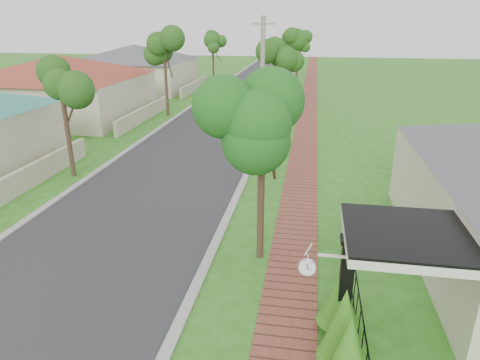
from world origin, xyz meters
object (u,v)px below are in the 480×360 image
Objects in this scene: parked_car_red at (263,92)px; near_tree at (262,123)px; station_clock at (309,266)px; porch_post at (345,291)px; parked_car_white at (279,88)px; utility_pole at (262,87)px.

near_tree is at bearing -80.78° from parked_car_red.
near_tree is 4.44m from station_clock.
parked_car_red is 0.88× the size of near_tree.
porch_post is 32.99m from parked_car_white.
parked_car_white is at bearing 97.23° from porch_post.
porch_post is at bearing -85.70° from parked_car_white.
station_clock reaches higher than parked_car_red.
utility_pole is (-3.65, 14.06, 2.54)m from porch_post.
parked_car_red is 27.65m from near_tree.
near_tree reaches higher than parked_car_white.
near_tree is at bearing 113.25° from station_clock.
porch_post reaches higher than parked_car_white.
utility_pole is at bearing 96.75° from near_tree.
utility_pole reaches higher than parked_car_white.
station_clock is (3.29, -33.13, 1.12)m from parked_car_white.
station_clock is at bearing -87.24° from parked_car_white.
parked_car_red is (-5.45, 30.33, -0.32)m from porch_post.
near_tree is (1.80, -29.65, 3.45)m from parked_car_white.
parked_car_white is 0.94× the size of near_tree.
porch_post reaches higher than parked_car_red.
utility_pole is 6.87× the size of station_clock.
station_clock is (2.79, -14.46, -1.71)m from utility_pole.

